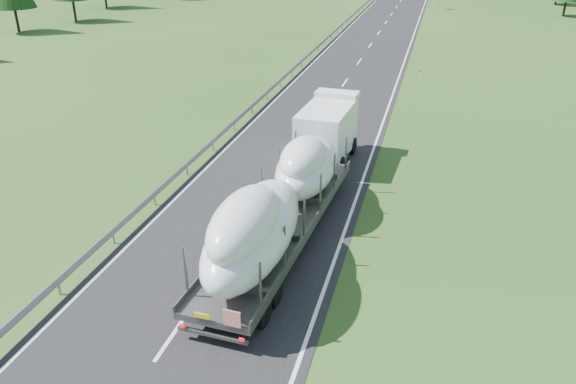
# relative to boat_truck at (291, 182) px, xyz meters

# --- Properties ---
(ground) EXTENTS (400.00, 400.00, 0.00)m
(ground) POSITION_rel_boat_truck_xyz_m (-2.04, 0.38, -2.31)
(ground) COLOR #274617
(ground) RESTS_ON ground
(boat_truck) EXTENTS (3.76, 20.48, 4.34)m
(boat_truck) POSITION_rel_boat_truck_xyz_m (0.00, 0.00, 0.00)
(boat_truck) COLOR silver
(boat_truck) RESTS_ON ground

